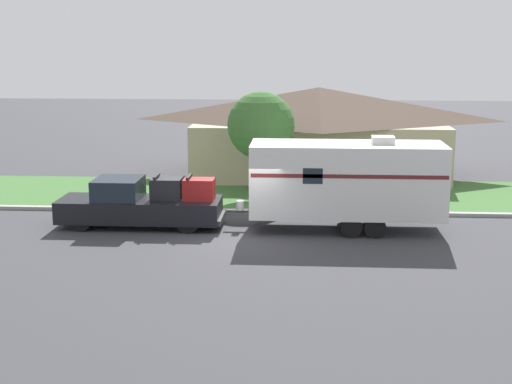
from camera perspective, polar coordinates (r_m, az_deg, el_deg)
ground_plane at (r=25.68m, az=-0.83°, el=-3.67°), size 120.00×120.00×0.00m
curb_strip at (r=29.28m, az=-0.25°, el=-1.54°), size 80.00×0.30×0.14m
lawn_strip at (r=32.85m, az=0.20°, el=-0.14°), size 80.00×7.00×0.03m
house_across_street at (r=37.62m, az=5.02°, el=5.01°), size 13.73×7.77×4.56m
pickup_truck at (r=27.35m, az=-9.18°, el=-0.97°), size 6.23×2.00×2.00m
travel_trailer at (r=26.50m, az=7.29°, el=0.99°), size 8.02×2.40×3.54m
mailbox at (r=30.25m, az=8.78°, el=0.46°), size 0.48×0.20×1.23m
tree_in_yard at (r=31.81m, az=0.40°, el=5.35°), size 3.01×3.01×4.75m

